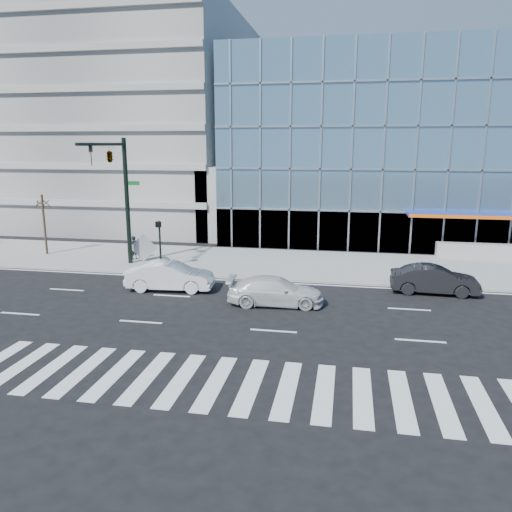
{
  "coord_description": "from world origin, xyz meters",
  "views": [
    {
      "loc": [
        2.92,
        -23.77,
        7.76
      ],
      "look_at": [
        -2.06,
        3.0,
        1.64
      ],
      "focal_mm": 35.0,
      "sensor_mm": 36.0,
      "label": 1
    }
  ],
  "objects_px": {
    "street_tree_near": "(42,203)",
    "white_sedan": "(170,276)",
    "pedestrian": "(134,248)",
    "dark_sedan": "(434,280)",
    "white_suv": "(276,291)",
    "traffic_signal": "(115,171)",
    "ped_signal_post": "(159,237)",
    "tilted_panel": "(143,248)"
  },
  "relations": [
    {
      "from": "traffic_signal",
      "to": "street_tree_near",
      "type": "height_order",
      "value": "traffic_signal"
    },
    {
      "from": "white_suv",
      "to": "ped_signal_post",
      "type": "bearing_deg",
      "value": 51.61
    },
    {
      "from": "traffic_signal",
      "to": "white_suv",
      "type": "distance_m",
      "value": 12.9
    },
    {
      "from": "traffic_signal",
      "to": "pedestrian",
      "type": "distance_m",
      "value": 5.78
    },
    {
      "from": "street_tree_near",
      "to": "white_sedan",
      "type": "xyz_separation_m",
      "value": [
        11.56,
        -6.46,
        -3.01
      ]
    },
    {
      "from": "white_suv",
      "to": "tilted_panel",
      "type": "relative_size",
      "value": 3.64
    },
    {
      "from": "white_sedan",
      "to": "pedestrian",
      "type": "relative_size",
      "value": 2.95
    },
    {
      "from": "ped_signal_post",
      "to": "white_sedan",
      "type": "bearing_deg",
      "value": -62.16
    },
    {
      "from": "white_sedan",
      "to": "tilted_panel",
      "type": "xyz_separation_m",
      "value": [
        -3.86,
        5.54,
        0.3
      ]
    },
    {
      "from": "white_suv",
      "to": "street_tree_near",
      "type": "bearing_deg",
      "value": 60.97
    },
    {
      "from": "white_suv",
      "to": "tilted_panel",
      "type": "distance_m",
      "value": 12.1
    },
    {
      "from": "white_suv",
      "to": "traffic_signal",
      "type": "bearing_deg",
      "value": 59.95
    },
    {
      "from": "white_sedan",
      "to": "pedestrian",
      "type": "bearing_deg",
      "value": 32.84
    },
    {
      "from": "dark_sedan",
      "to": "tilted_panel",
      "type": "height_order",
      "value": "tilted_panel"
    },
    {
      "from": "white_suv",
      "to": "pedestrian",
      "type": "xyz_separation_m",
      "value": [
        -10.71,
        7.46,
        0.26
      ]
    },
    {
      "from": "white_suv",
      "to": "white_sedan",
      "type": "relative_size",
      "value": 1.01
    },
    {
      "from": "street_tree_near",
      "to": "pedestrian",
      "type": "height_order",
      "value": "street_tree_near"
    },
    {
      "from": "white_sedan",
      "to": "traffic_signal",
      "type": "bearing_deg",
      "value": 47.02
    },
    {
      "from": "dark_sedan",
      "to": "ped_signal_post",
      "type": "bearing_deg",
      "value": 85.01
    },
    {
      "from": "traffic_signal",
      "to": "dark_sedan",
      "type": "height_order",
      "value": "traffic_signal"
    },
    {
      "from": "pedestrian",
      "to": "tilted_panel",
      "type": "relative_size",
      "value": 1.22
    },
    {
      "from": "traffic_signal",
      "to": "pedestrian",
      "type": "xyz_separation_m",
      "value": [
        -0.15,
        2.48,
        -5.22
      ]
    },
    {
      "from": "street_tree_near",
      "to": "dark_sedan",
      "type": "relative_size",
      "value": 0.94
    },
    {
      "from": "pedestrian",
      "to": "ped_signal_post",
      "type": "bearing_deg",
      "value": -109.29
    },
    {
      "from": "street_tree_near",
      "to": "white_sedan",
      "type": "bearing_deg",
      "value": -29.19
    },
    {
      "from": "ped_signal_post",
      "to": "tilted_panel",
      "type": "bearing_deg",
      "value": 137.69
    },
    {
      "from": "pedestrian",
      "to": "traffic_signal",
      "type": "bearing_deg",
      "value": -157.36
    },
    {
      "from": "white_sedan",
      "to": "street_tree_near",
      "type": "bearing_deg",
      "value": 55.57
    },
    {
      "from": "street_tree_near",
      "to": "white_suv",
      "type": "xyz_separation_m",
      "value": [
        17.56,
        -7.92,
        -3.09
      ]
    },
    {
      "from": "street_tree_near",
      "to": "white_sedan",
      "type": "distance_m",
      "value": 13.58
    },
    {
      "from": "white_suv",
      "to": "dark_sedan",
      "type": "distance_m",
      "value": 8.7
    },
    {
      "from": "ped_signal_post",
      "to": "tilted_panel",
      "type": "height_order",
      "value": "ped_signal_post"
    },
    {
      "from": "traffic_signal",
      "to": "dark_sedan",
      "type": "xyz_separation_m",
      "value": [
        18.55,
        -1.57,
        -5.42
      ]
    },
    {
      "from": "pedestrian",
      "to": "street_tree_near",
      "type": "bearing_deg",
      "value": 105.42
    },
    {
      "from": "tilted_panel",
      "to": "dark_sedan",
      "type": "bearing_deg",
      "value": -22.01
    },
    {
      "from": "pedestrian",
      "to": "tilted_panel",
      "type": "bearing_deg",
      "value": -99.58
    },
    {
      "from": "traffic_signal",
      "to": "street_tree_near",
      "type": "distance_m",
      "value": 7.96
    },
    {
      "from": "traffic_signal",
      "to": "white_sedan",
      "type": "height_order",
      "value": "traffic_signal"
    },
    {
      "from": "white_suv",
      "to": "tilted_panel",
      "type": "xyz_separation_m",
      "value": [
        -9.86,
        7.0,
        0.38
      ]
    },
    {
      "from": "ped_signal_post",
      "to": "traffic_signal",
      "type": "bearing_deg",
      "value": -171.48
    },
    {
      "from": "traffic_signal",
      "to": "white_sedan",
      "type": "distance_m",
      "value": 7.89
    },
    {
      "from": "white_suv",
      "to": "white_sedan",
      "type": "height_order",
      "value": "white_sedan"
    }
  ]
}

